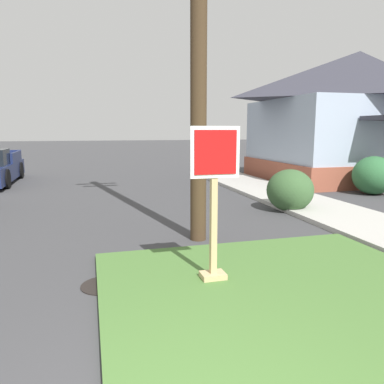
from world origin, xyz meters
TOP-DOWN VIEW (x-y plane):
  - grass_corner_patch at (1.96, 1.74)m, footprint 4.98×5.94m
  - sidewalk_strip at (5.65, 6.64)m, footprint 2.20×19.59m
  - stop_sign at (1.13, 3.10)m, footprint 0.72×0.28m
  - manhole_cover at (-0.42, 3.44)m, footprint 0.70×0.70m
  - corner_house at (11.19, 12.87)m, footprint 8.64×7.65m
  - shrub_near_porch at (9.02, 9.02)m, footprint 1.43×1.43m
  - shrub_by_curb at (4.78, 7.31)m, footprint 1.29×1.29m

SIDE VIEW (x-z plane):
  - manhole_cover at x=-0.42m, z-range 0.00..0.02m
  - grass_corner_patch at x=1.96m, z-range 0.00..0.08m
  - sidewalk_strip at x=5.65m, z-range 0.00..0.12m
  - shrub_by_curb at x=4.78m, z-range 0.00..1.17m
  - shrub_near_porch at x=9.02m, z-range 0.00..1.35m
  - stop_sign at x=1.13m, z-range 0.05..2.27m
  - corner_house at x=11.19m, z-range 0.08..5.76m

